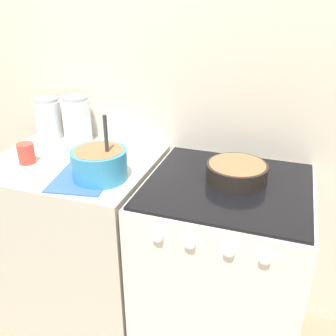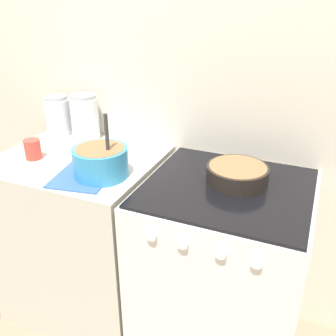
{
  "view_description": "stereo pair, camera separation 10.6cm",
  "coord_description": "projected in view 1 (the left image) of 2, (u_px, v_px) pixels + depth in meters",
  "views": [
    {
      "loc": [
        0.56,
        -1.04,
        1.61
      ],
      "look_at": [
        0.11,
        0.28,
        0.94
      ],
      "focal_mm": 40.0,
      "sensor_mm": 36.0,
      "label": 1
    },
    {
      "loc": [
        0.66,
        -1.0,
        1.61
      ],
      "look_at": [
        0.11,
        0.28,
        0.94
      ],
      "focal_mm": 40.0,
      "sensor_mm": 36.0,
      "label": 2
    }
  ],
  "objects": [
    {
      "name": "wall_back",
      "position": [
        172.0,
        84.0,
        1.79
      ],
      "size": [
        4.49,
        0.05,
        2.4
      ],
      "color": "beige",
      "rests_on": "ground_plane"
    },
    {
      "name": "countertop_cabinet",
      "position": [
        82.0,
        239.0,
        1.93
      ],
      "size": [
        0.75,
        0.64,
        0.89
      ],
      "color": "beige",
      "rests_on": "ground_plane"
    },
    {
      "name": "stove",
      "position": [
        221.0,
        269.0,
        1.72
      ],
      "size": [
        0.69,
        0.65,
        0.89
      ],
      "color": "white",
      "rests_on": "ground_plane"
    },
    {
      "name": "mixing_bowl",
      "position": [
        99.0,
        162.0,
        1.55
      ],
      "size": [
        0.23,
        0.23,
        0.28
      ],
      "color": "#338CBF",
      "rests_on": "countertop_cabinet"
    },
    {
      "name": "baking_pan",
      "position": [
        237.0,
        171.0,
        1.55
      ],
      "size": [
        0.25,
        0.25,
        0.07
      ],
      "color": "black",
      "rests_on": "stove"
    },
    {
      "name": "storage_jar_left",
      "position": [
        49.0,
        121.0,
        1.97
      ],
      "size": [
        0.13,
        0.13,
        0.21
      ],
      "color": "silver",
      "rests_on": "countertop_cabinet"
    },
    {
      "name": "storage_jar_middle",
      "position": [
        77.0,
        122.0,
        1.92
      ],
      "size": [
        0.14,
        0.14,
        0.24
      ],
      "color": "silver",
      "rests_on": "countertop_cabinet"
    },
    {
      "name": "tin_can",
      "position": [
        26.0,
        153.0,
        1.69
      ],
      "size": [
        0.07,
        0.07,
        0.09
      ],
      "color": "#CC3F33",
      "rests_on": "countertop_cabinet"
    },
    {
      "name": "recipe_page",
      "position": [
        83.0,
        178.0,
        1.57
      ],
      "size": [
        0.27,
        0.32,
        0.01
      ],
      "color": "#3359B2",
      "rests_on": "countertop_cabinet"
    }
  ]
}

